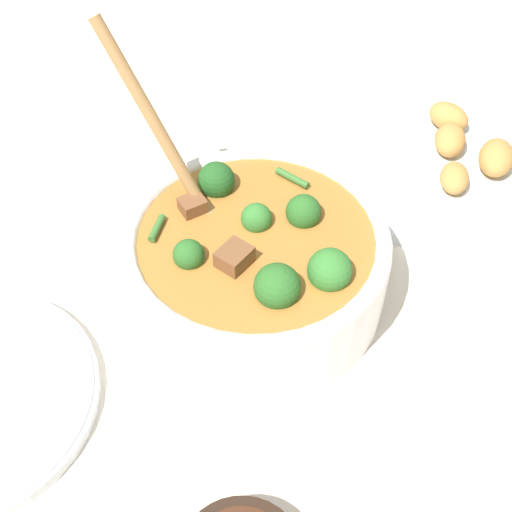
% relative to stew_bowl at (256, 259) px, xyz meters
% --- Properties ---
extents(ground_plane, '(4.00, 4.00, 0.00)m').
position_rel_stew_bowl_xyz_m(ground_plane, '(-0.00, 0.00, -0.05)').
color(ground_plane, silver).
extents(stew_bowl, '(0.30, 0.25, 0.25)m').
position_rel_stew_bowl_xyz_m(stew_bowl, '(0.00, 0.00, 0.00)').
color(stew_bowl, white).
rests_on(stew_bowl, ground_plane).
extents(food_plate, '(0.26, 0.26, 0.05)m').
position_rel_stew_bowl_xyz_m(food_plate, '(-0.05, 0.28, -0.04)').
color(food_plate, white).
rests_on(food_plate, ground_plane).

